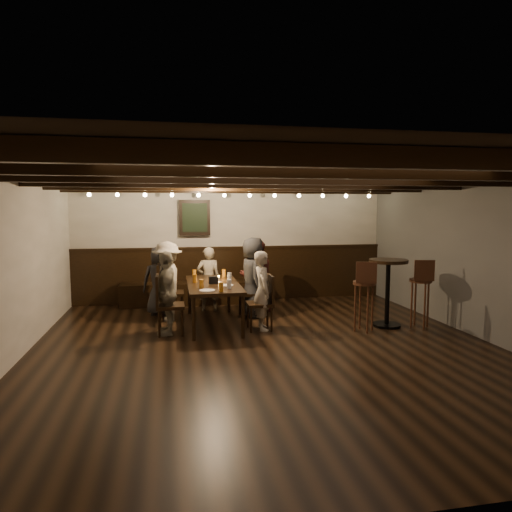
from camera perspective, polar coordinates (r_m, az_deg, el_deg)
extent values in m
plane|color=black|center=(6.43, 1.58, -11.60)|extent=(7.00, 7.00, 0.00)
plane|color=black|center=(6.15, 1.65, 10.24)|extent=(7.00, 7.00, 0.00)
plane|color=beige|center=(9.61, -2.89, 1.57)|extent=(6.50, 0.00, 6.50)
plane|color=#575754|center=(7.57, 26.39, -0.27)|extent=(0.00, 7.00, 7.00)
plane|color=beige|center=(6.33, -28.47, -1.50)|extent=(0.00, 7.00, 7.00)
cube|color=black|center=(9.64, -2.84, -2.30)|extent=(6.50, 0.08, 1.10)
cube|color=black|center=(9.36, -7.47, -4.62)|extent=(3.00, 0.45, 0.45)
cube|color=black|center=(9.40, -7.67, 4.78)|extent=(0.62, 0.12, 0.72)
cube|color=black|center=(9.34, -7.65, 4.77)|extent=(0.50, 0.02, 0.58)
cube|color=black|center=(3.38, 12.57, 11.99)|extent=(6.50, 0.10, 0.16)
cube|color=black|center=(4.46, 6.56, 10.62)|extent=(6.50, 0.10, 0.16)
cube|color=black|center=(5.58, 2.95, 9.73)|extent=(6.50, 0.10, 0.16)
cube|color=black|center=(6.71, 0.56, 9.12)|extent=(6.50, 0.10, 0.16)
cube|color=black|center=(7.85, -1.13, 8.68)|extent=(6.50, 0.10, 0.16)
cube|color=black|center=(8.99, -2.39, 8.34)|extent=(6.50, 0.10, 0.16)
sphere|color=#FFE099|center=(8.98, -20.14, 7.21)|extent=(0.07, 0.07, 0.07)
sphere|color=#FFE099|center=(8.87, -11.27, 7.49)|extent=(0.07, 0.07, 0.07)
sphere|color=#FFE099|center=(8.97, -2.37, 7.58)|extent=(0.07, 0.07, 0.07)
sphere|color=#FFE099|center=(9.27, 6.14, 7.50)|extent=(0.07, 0.07, 0.07)
sphere|color=#FFE099|center=(9.76, 13.94, 7.28)|extent=(0.07, 0.07, 0.07)
cube|color=black|center=(7.62, -5.37, -3.61)|extent=(0.86, 1.88, 0.06)
cylinder|color=black|center=(6.81, -7.80, -7.83)|extent=(0.06, 0.06, 0.65)
cylinder|color=black|center=(8.53, -8.32, -5.00)|extent=(0.06, 0.06, 0.65)
cylinder|color=black|center=(6.88, -1.65, -7.64)|extent=(0.06, 0.06, 0.65)
cylinder|color=black|center=(8.59, -3.41, -4.88)|extent=(0.06, 0.06, 0.65)
cube|color=black|center=(8.08, -10.60, -4.63)|extent=(0.46, 0.46, 0.05)
cube|color=black|center=(8.04, -12.10, -2.74)|extent=(0.05, 0.45, 0.49)
cube|color=black|center=(7.20, -10.64, -6.16)|extent=(0.43, 0.43, 0.05)
cube|color=black|center=(7.16, -12.22, -4.17)|extent=(0.04, 0.43, 0.47)
cube|color=black|center=(8.19, -0.73, -4.70)|extent=(0.41, 0.41, 0.05)
cube|color=black|center=(8.18, 0.54, -2.96)|extent=(0.04, 0.41, 0.45)
cube|color=black|center=(7.33, 0.44, -6.03)|extent=(0.41, 0.41, 0.05)
cube|color=black|center=(7.31, 1.85, -4.11)|extent=(0.04, 0.40, 0.44)
imported|color=#2B2B2E|center=(8.50, -11.96, -3.01)|extent=(0.62, 0.41, 1.26)
imported|color=gray|center=(8.67, -5.96, -2.88)|extent=(0.45, 0.30, 1.22)
imported|color=#50201B|center=(8.62, 0.09, -2.49)|extent=(0.66, 0.51, 1.34)
imported|color=#A7A08D|center=(8.04, -10.99, -3.09)|extent=(0.52, 0.89, 1.38)
imported|color=gray|center=(7.16, -11.07, -4.55)|extent=(0.32, 0.76, 1.29)
imported|color=#242527|center=(8.15, -0.38, -2.67)|extent=(0.46, 0.70, 1.43)
imported|color=#ABA390|center=(7.29, 0.83, -4.34)|extent=(0.31, 0.47, 1.27)
cylinder|color=#BF7219|center=(8.28, -7.73, -2.18)|extent=(0.07, 0.07, 0.14)
cylinder|color=#BF7219|center=(8.27, -4.04, -2.15)|extent=(0.07, 0.07, 0.14)
cylinder|color=#BF7219|center=(7.69, -7.68, -2.81)|extent=(0.07, 0.07, 0.14)
cylinder|color=silver|center=(7.83, -3.32, -2.60)|extent=(0.07, 0.07, 0.14)
cylinder|color=#BF7219|center=(7.15, -6.83, -3.47)|extent=(0.07, 0.07, 0.14)
cylinder|color=silver|center=(7.09, -3.39, -3.52)|extent=(0.07, 0.07, 0.14)
cylinder|color=#BF7219|center=(6.83, -4.39, -3.90)|extent=(0.07, 0.07, 0.14)
cylinder|color=white|center=(6.92, -6.12, -4.31)|extent=(0.24, 0.24, 0.01)
cylinder|color=white|center=(7.34, -3.77, -3.69)|extent=(0.24, 0.24, 0.01)
cube|color=black|center=(7.56, -5.35, -3.01)|extent=(0.15, 0.10, 0.12)
cylinder|color=beige|center=(7.92, -4.70, -2.85)|extent=(0.05, 0.05, 0.05)
cylinder|color=black|center=(7.92, 16.00, -8.28)|extent=(0.46, 0.46, 0.04)
cylinder|color=black|center=(7.81, 16.11, -4.57)|extent=(0.07, 0.07, 1.04)
cylinder|color=black|center=(7.73, 16.23, -0.61)|extent=(0.63, 0.63, 0.05)
cylinder|color=#3D1F13|center=(7.38, 13.40, -3.30)|extent=(0.35, 0.35, 0.05)
cube|color=#3D1F13|center=(7.19, 13.63, -2.04)|extent=(0.31, 0.11, 0.33)
cylinder|color=#3D1F13|center=(7.89, 19.90, -2.91)|extent=(0.35, 0.35, 0.05)
cube|color=#3D1F13|center=(7.70, 20.31, -1.72)|extent=(0.31, 0.10, 0.33)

